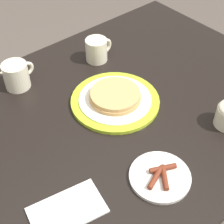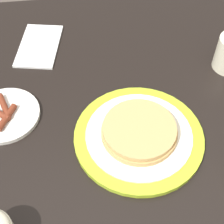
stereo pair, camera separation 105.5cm
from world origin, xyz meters
The scene contains 4 objects.
dining_table centered at (0.00, 0.00, 0.63)m, with size 1.14×0.87×0.77m.
pancake_plate centered at (-0.02, 0.03, 0.79)m, with size 0.28×0.28×0.04m.
side_plate_bacon centered at (-0.11, -0.26, 0.78)m, with size 0.16×0.16×0.02m.
napkin centered at (-0.35, -0.19, 0.78)m, with size 0.19×0.13×0.01m.
Camera 2 is at (0.39, -0.08, 1.38)m, focal length 55.00 mm.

